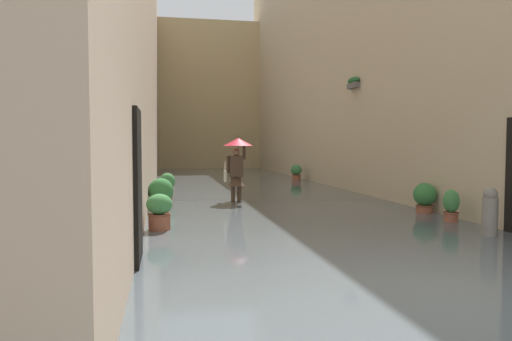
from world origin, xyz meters
TOP-DOWN VIEW (x-y plane):
  - ground_plane at (0.00, -13.51)m, footprint 67.57×67.57m
  - flood_water at (0.00, -13.51)m, footprint 7.49×33.03m
  - building_facade_left at (-4.24, -13.51)m, footprint 2.04×31.03m
  - building_facade_right at (4.24, -13.51)m, footprint 2.04×31.03m
  - building_facade_far at (0.00, -27.93)m, footprint 10.29×1.80m
  - person_wading at (0.94, -8.65)m, footprint 0.84×0.84m
  - potted_plant_mid_right at (3.06, -4.46)m, footprint 0.49×0.49m
  - potted_plant_mid_left at (-2.94, -4.28)m, footprint 0.34×0.34m
  - potted_plant_near_right at (2.88, -9.59)m, footprint 0.46×0.46m
  - potted_plant_far_right at (3.05, -7.03)m, footprint 0.61×0.61m
  - potted_plant_far_left at (-2.83, -15.92)m, footprint 0.51×0.51m
  - potted_plant_near_left at (-3.08, -5.56)m, footprint 0.53×0.53m
  - mooring_bollard at (-2.71, -2.75)m, footprint 0.27×0.27m

SIDE VIEW (x-z plane):
  - ground_plane at x=0.00m, z-range 0.00..0.00m
  - flood_water at x=0.00m, z-range 0.00..0.08m
  - potted_plant_mid_left at x=-2.94m, z-range 0.02..0.78m
  - potted_plant_mid_right at x=3.06m, z-range 0.03..0.80m
  - potted_plant_far_left at x=-2.83m, z-range 0.04..0.83m
  - potted_plant_near_left at x=-3.08m, z-range 0.04..0.83m
  - mooring_bollard at x=-2.71m, z-range 0.00..0.95m
  - potted_plant_far_right at x=3.05m, z-range 0.05..0.93m
  - potted_plant_near_right at x=2.88m, z-range 0.08..0.93m
  - person_wading at x=0.94m, z-range 0.30..2.25m
  - building_facade_far at x=0.00m, z-range 0.00..9.84m
  - building_facade_right at x=4.24m, z-range 0.00..11.16m
  - building_facade_left at x=-4.24m, z-range 0.00..13.34m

